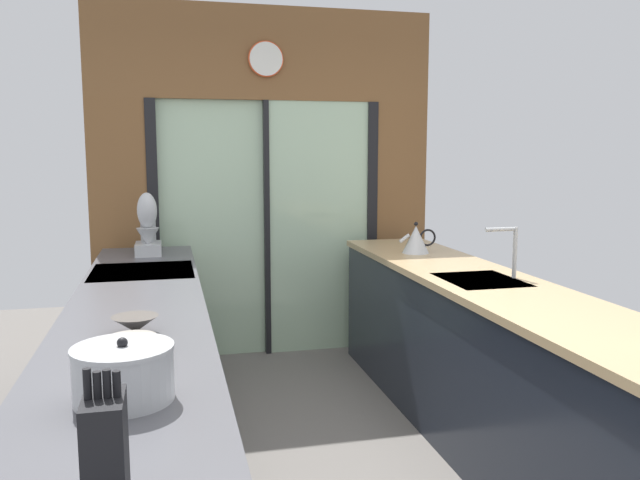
# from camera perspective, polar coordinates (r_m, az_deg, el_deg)

# --- Properties ---
(ground_plane) EXTENTS (5.04, 7.60, 0.02)m
(ground_plane) POSITION_cam_1_polar(r_m,az_deg,el_deg) (3.64, -0.04, -18.57)
(ground_plane) COLOR slate
(back_wall_unit) EXTENTS (2.64, 0.12, 2.70)m
(back_wall_unit) POSITION_cam_1_polar(r_m,az_deg,el_deg) (5.02, -4.84, 6.88)
(back_wall_unit) COLOR brown
(back_wall_unit) RESTS_ON ground_plane
(left_counter_run) EXTENTS (0.62, 3.80, 0.92)m
(left_counter_run) POSITION_cam_1_polar(r_m,az_deg,el_deg) (2.94, -15.95, -15.40)
(left_counter_run) COLOR #1E232D
(left_counter_run) RESTS_ON ground_plane
(right_counter_run) EXTENTS (0.62, 3.80, 0.92)m
(right_counter_run) POSITION_cam_1_polar(r_m,az_deg,el_deg) (3.51, 16.07, -11.51)
(right_counter_run) COLOR #1E232D
(right_counter_run) RESTS_ON ground_plane
(sink_faucet) EXTENTS (0.19, 0.02, 0.28)m
(sink_faucet) POSITION_cam_1_polar(r_m,az_deg,el_deg) (3.64, 16.58, -0.39)
(sink_faucet) COLOR #B7BABC
(sink_faucet) RESTS_ON right_counter_run
(oven_range) EXTENTS (0.60, 0.60, 0.92)m
(oven_range) POSITION_cam_1_polar(r_m,az_deg,el_deg) (3.99, -15.26, -9.22)
(oven_range) COLOR black
(oven_range) RESTS_ON ground_plane
(mixing_bowl_near) EXTENTS (0.17, 0.17, 0.06)m
(mixing_bowl_near) POSITION_cam_1_polar(r_m,az_deg,el_deg) (2.32, -16.41, -8.91)
(mixing_bowl_near) COLOR gray
(mixing_bowl_near) RESTS_ON left_counter_run
(mixing_bowl_far) EXTENTS (0.18, 0.18, 0.07)m
(mixing_bowl_far) POSITION_cam_1_polar(r_m,az_deg,el_deg) (2.56, -16.14, -7.23)
(mixing_bowl_far) COLOR #514C47
(mixing_bowl_far) RESTS_ON left_counter_run
(knife_block) EXTENTS (0.08, 0.14, 0.28)m
(knife_block) POSITION_cam_1_polar(r_m,az_deg,el_deg) (1.38, -18.58, -17.27)
(knife_block) COLOR black
(knife_block) RESTS_ON left_counter_run
(stand_mixer) EXTENTS (0.17, 0.27, 0.42)m
(stand_mixer) POSITION_cam_1_polar(r_m,az_deg,el_deg) (4.45, -15.09, 0.79)
(stand_mixer) COLOR #B7BABC
(stand_mixer) RESTS_ON left_counter_run
(stock_pot) EXTENTS (0.28, 0.28, 0.18)m
(stock_pot) POSITION_cam_1_polar(r_m,az_deg,el_deg) (1.90, -17.10, -11.28)
(stock_pot) COLOR #B7BABC
(stock_pot) RESTS_ON left_counter_run
(kettle) EXTENTS (0.27, 0.18, 0.21)m
(kettle) POSITION_cam_1_polar(r_m,az_deg,el_deg) (4.42, 8.55, 0.07)
(kettle) COLOR #B7BABC
(kettle) RESTS_ON right_counter_run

